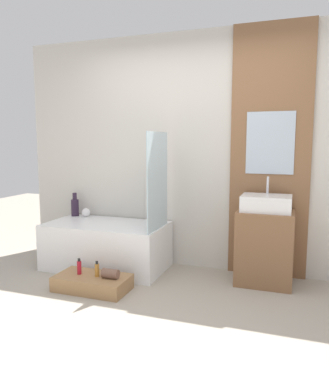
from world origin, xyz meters
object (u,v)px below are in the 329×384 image
object	(u,v)px
sink	(266,203)
bottle_soap_primary	(79,267)
bathtub	(107,245)
wooden_step_bench	(92,283)
vase_tall_dark	(75,206)
vase_round_light	(86,212)
bottle_soap_secondary	(97,270)

from	to	relation	value
sink	bottle_soap_primary	distance (m)	1.93
bathtub	wooden_step_bench	xyz separation A→B (m)	(0.18, -0.62, -0.19)
vase_tall_dark	vase_round_light	distance (m)	0.17
sink	vase_round_light	size ratio (longest dim) A/B	4.64
bathtub	wooden_step_bench	distance (m)	0.68
vase_tall_dark	bottle_soap_secondary	bearing A→B (deg)	-47.99
wooden_step_bench	bottle_soap_secondary	world-z (taller)	bottle_soap_secondary
wooden_step_bench	sink	xyz separation A→B (m)	(1.54, 0.74, 0.75)
vase_round_light	bottle_soap_secondary	size ratio (longest dim) A/B	0.69
bottle_soap_secondary	bathtub	bearing A→B (deg)	110.32
bathtub	vase_round_light	bearing A→B (deg)	147.86
bathtub	vase_tall_dark	bearing A→B (deg)	155.05
bathtub	vase_round_light	xyz separation A→B (m)	(-0.41, 0.26, 0.31)
vase_round_light	bottle_soap_primary	xyz separation A→B (m)	(0.45, -0.88, -0.35)
bathtub	bottle_soap_secondary	size ratio (longest dim) A/B	8.90
vase_round_light	bottle_soap_primary	size ratio (longest dim) A/B	0.66
sink	bottle_soap_primary	world-z (taller)	sink
vase_tall_dark	bottle_soap_primary	size ratio (longest dim) A/B	1.82
bottle_soap_primary	bottle_soap_secondary	world-z (taller)	bottle_soap_primary
bottle_soap_primary	vase_tall_dark	bearing A→B (deg)	124.28
vase_tall_dark	bottle_soap_primary	xyz separation A→B (m)	(0.61, -0.89, -0.42)
sink	bottle_soap_secondary	xyz separation A→B (m)	(-1.48, -0.74, -0.61)
bathtub	wooden_step_bench	world-z (taller)	bathtub
bathtub	bottle_soap_primary	distance (m)	0.63
vase_round_light	bathtub	bearing A→B (deg)	-32.14
wooden_step_bench	sink	world-z (taller)	sink
bathtub	bottle_soap_primary	world-z (taller)	bathtub
sink	vase_tall_dark	bearing A→B (deg)	176.31
bathtub	bottle_soap_secondary	world-z (taller)	bathtub
bathtub	vase_round_light	world-z (taller)	vase_round_light
wooden_step_bench	sink	bearing A→B (deg)	25.76
bathtub	bottle_soap_primary	bearing A→B (deg)	-86.65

